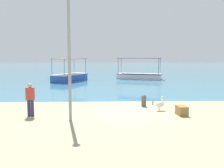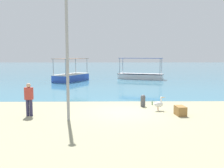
# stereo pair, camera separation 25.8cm
# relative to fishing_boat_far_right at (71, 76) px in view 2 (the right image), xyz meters

# --- Properties ---
(ground) EXTENTS (120.00, 120.00, 0.00)m
(ground) POSITION_rel_fishing_boat_far_right_xyz_m (5.39, -16.66, -0.58)
(ground) COLOR tan
(harbor_water) EXTENTS (110.00, 90.00, 0.00)m
(harbor_water) POSITION_rel_fishing_boat_far_right_xyz_m (5.39, 31.34, -0.57)
(harbor_water) COLOR teal
(harbor_water) RESTS_ON ground
(fishing_boat_far_right) EXTENTS (4.07, 5.40, 2.70)m
(fishing_boat_far_right) POSITION_rel_fishing_boat_far_right_xyz_m (0.00, 0.00, 0.00)
(fishing_boat_far_right) COLOR blue
(fishing_boat_far_right) RESTS_ON harbor_water
(fishing_boat_far_left) EXTENTS (6.07, 3.62, 2.72)m
(fishing_boat_far_left) POSITION_rel_fishing_boat_far_right_xyz_m (8.74, 2.50, -0.05)
(fishing_boat_far_left) COLOR white
(fishing_boat_far_left) RESTS_ON harbor_water
(pelican) EXTENTS (0.78, 0.47, 0.80)m
(pelican) POSITION_rel_fishing_boat_far_right_xyz_m (7.28, -16.50, -0.20)
(pelican) COLOR #E0997A
(pelican) RESTS_ON ground
(lamp_post) EXTENTS (0.28, 0.28, 6.07)m
(lamp_post) POSITION_rel_fishing_boat_far_right_xyz_m (2.56, -18.47, 2.82)
(lamp_post) COLOR gray
(lamp_post) RESTS_ON ground
(mooring_bollard) EXTENTS (0.30, 0.30, 0.73)m
(mooring_bollard) POSITION_rel_fishing_boat_far_right_xyz_m (6.56, -15.36, -0.19)
(mooring_bollard) COLOR #47474C
(mooring_bollard) RESTS_ON ground
(fisherman_standing) EXTENTS (0.42, 0.26, 1.69)m
(fisherman_standing) POSITION_rel_fishing_boat_far_right_xyz_m (0.43, -17.57, 0.33)
(fisherman_standing) COLOR #2F2C4D
(fisherman_standing) RESTS_ON ground
(cargo_crate) EXTENTS (0.52, 0.76, 0.48)m
(cargo_crate) POSITION_rel_fishing_boat_far_right_xyz_m (8.19, -17.58, -0.33)
(cargo_crate) COLOR olive
(cargo_crate) RESTS_ON ground
(glass_bottle) EXTENTS (0.07, 0.07, 0.27)m
(glass_bottle) POSITION_rel_fishing_boat_far_right_xyz_m (7.23, -14.80, -0.47)
(glass_bottle) COLOR #3F7F4C
(glass_bottle) RESTS_ON ground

